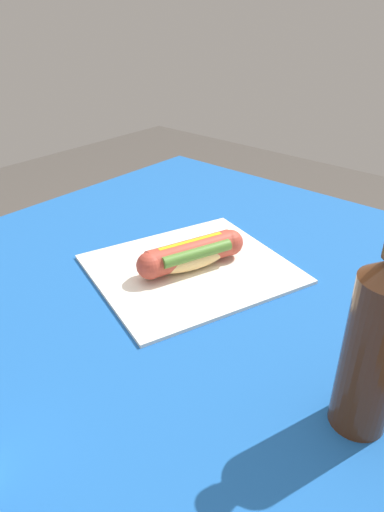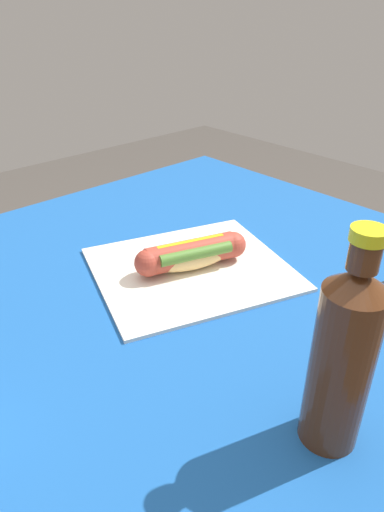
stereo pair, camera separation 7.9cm
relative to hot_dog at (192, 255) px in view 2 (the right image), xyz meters
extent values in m
cylinder|color=brown|center=(-0.37, -0.36, -0.43)|extent=(0.07, 0.07, 0.73)
cube|color=brown|center=(0.07, 0.00, -0.05)|extent=(1.04, 0.87, 0.03)
cube|color=#19519E|center=(0.07, 0.00, -0.04)|extent=(1.10, 0.93, 0.00)
cube|color=silver|center=(0.00, 0.00, -0.03)|extent=(0.40, 0.38, 0.01)
ellipsoid|color=#E5BC75|center=(0.00, 0.00, 0.00)|extent=(0.16, 0.10, 0.05)
cylinder|color=#A83D2D|center=(0.00, 0.00, 0.00)|extent=(0.17, 0.10, 0.05)
sphere|color=#A83D2D|center=(0.08, -0.03, 0.00)|extent=(0.05, 0.05, 0.05)
sphere|color=#A83D2D|center=(-0.08, 0.03, 0.00)|extent=(0.05, 0.05, 0.05)
cube|color=yellow|center=(0.00, 0.00, 0.02)|extent=(0.12, 0.05, 0.00)
cylinder|color=#4C7A2D|center=(0.01, 0.02, 0.01)|extent=(0.13, 0.06, 0.02)
cylinder|color=#4C2814|center=(0.12, 0.35, 0.06)|extent=(0.06, 0.06, 0.19)
cone|color=#4C2814|center=(0.12, 0.35, 0.17)|extent=(0.06, 0.06, 0.02)
cylinder|color=#4C2814|center=(0.12, 0.35, 0.19)|extent=(0.03, 0.03, 0.03)
cylinder|color=yellow|center=(0.12, 0.35, 0.21)|extent=(0.03, 0.03, 0.01)
camera|label=1|loc=(0.52, 0.45, 0.39)|focal=32.04mm
camera|label=2|loc=(0.46, 0.51, 0.39)|focal=32.04mm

